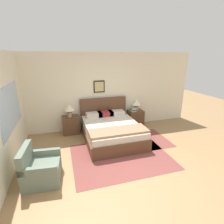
% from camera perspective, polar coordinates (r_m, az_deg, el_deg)
% --- Properties ---
extents(ground_plane, '(16.00, 16.00, 0.00)m').
position_cam_1_polar(ground_plane, '(4.06, 4.39, -19.73)').
color(ground_plane, '#99754C').
extents(wall_back, '(7.08, 0.09, 2.60)m').
position_cam_1_polar(wall_back, '(6.04, -4.95, 6.63)').
color(wall_back, beige).
rests_on(wall_back, ground_plane).
extents(wall_left, '(0.08, 5.19, 2.60)m').
position_cam_1_polar(wall_left, '(4.68, -30.50, 0.83)').
color(wall_left, beige).
rests_on(wall_left, ground_plane).
extents(area_rug_main, '(2.46, 1.89, 0.01)m').
position_cam_1_polar(area_rug_main, '(4.65, 2.88, -14.26)').
color(area_rug_main, brown).
rests_on(area_rug_main, ground_plane).
extents(area_rug_bedside, '(0.82, 1.33, 0.01)m').
position_cam_1_polar(area_rug_bedside, '(5.68, 13.06, -8.42)').
color(area_rug_bedside, brown).
rests_on(area_rug_bedside, ground_plane).
extents(bed, '(1.62, 2.05, 1.10)m').
position_cam_1_polar(bed, '(5.39, -0.21, -5.96)').
color(bed, brown).
rests_on(bed, ground_plane).
extents(armchair, '(0.76, 0.82, 0.78)m').
position_cam_1_polar(armchair, '(4.04, -22.40, -16.83)').
color(armchair, slate).
rests_on(armchair, ground_plane).
extents(nightstand_near_window, '(0.53, 0.43, 0.59)m').
position_cam_1_polar(nightstand_near_window, '(5.95, -13.28, -4.15)').
color(nightstand_near_window, brown).
rests_on(nightstand_near_window, ground_plane).
extents(nightstand_by_door, '(0.53, 0.43, 0.59)m').
position_cam_1_polar(nightstand_by_door, '(6.47, 7.66, -1.99)').
color(nightstand_by_door, brown).
rests_on(nightstand_by_door, ground_plane).
extents(table_lamp_near_window, '(0.32, 0.32, 0.43)m').
position_cam_1_polar(table_lamp_near_window, '(5.73, -13.77, 1.19)').
color(table_lamp_near_window, gray).
rests_on(table_lamp_near_window, nightstand_near_window).
extents(table_lamp_by_door, '(0.32, 0.32, 0.43)m').
position_cam_1_polar(table_lamp_by_door, '(6.27, 7.98, 2.97)').
color(table_lamp_by_door, gray).
rests_on(table_lamp_by_door, nightstand_by_door).
extents(book_thick_bottom, '(0.18, 0.24, 0.04)m').
position_cam_1_polar(book_thick_bottom, '(6.29, 6.93, 0.47)').
color(book_thick_bottom, beige).
rests_on(book_thick_bottom, nightstand_by_door).
extents(book_hardcover_middle, '(0.18, 0.28, 0.04)m').
position_cam_1_polar(book_hardcover_middle, '(6.27, 6.94, 0.83)').
color(book_hardcover_middle, '#335693').
rests_on(book_hardcover_middle, book_thick_bottom).
extents(book_novel_upper, '(0.16, 0.22, 0.04)m').
position_cam_1_polar(book_novel_upper, '(6.26, 6.96, 1.18)').
color(book_novel_upper, beige).
rests_on(book_novel_upper, book_hardcover_middle).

